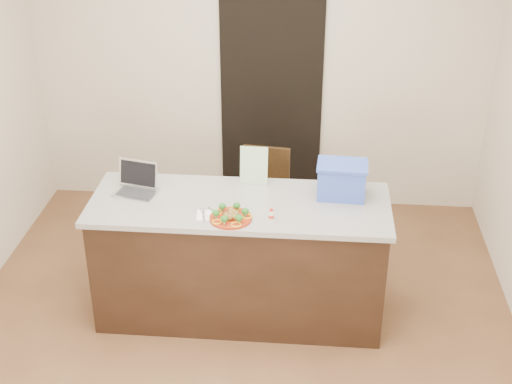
# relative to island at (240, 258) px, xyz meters

# --- Properties ---
(ground) EXTENTS (4.00, 4.00, 0.00)m
(ground) POSITION_rel_island_xyz_m (0.00, -0.25, -0.46)
(ground) COLOR brown
(ground) RESTS_ON ground
(room_shell) EXTENTS (4.00, 4.00, 4.00)m
(room_shell) POSITION_rel_island_xyz_m (0.00, -0.25, 1.16)
(room_shell) COLOR white
(room_shell) RESTS_ON ground
(doorway) EXTENTS (0.90, 0.02, 2.00)m
(doorway) POSITION_rel_island_xyz_m (0.10, 1.73, 0.54)
(doorway) COLOR black
(doorway) RESTS_ON ground
(island) EXTENTS (2.06, 0.76, 0.92)m
(island) POSITION_rel_island_xyz_m (0.00, 0.00, 0.00)
(island) COLOR black
(island) RESTS_ON ground
(plate) EXTENTS (0.28, 0.28, 0.02)m
(plate) POSITION_rel_island_xyz_m (-0.03, -0.24, 0.47)
(plate) COLOR #9B280E
(plate) RESTS_ON island
(meatballs) EXTENTS (0.11, 0.11, 0.04)m
(meatballs) POSITION_rel_island_xyz_m (-0.03, -0.24, 0.50)
(meatballs) COLOR olive
(meatballs) RESTS_ON plate
(broccoli) EXTENTS (0.24, 0.23, 0.04)m
(broccoli) POSITION_rel_island_xyz_m (-0.03, -0.24, 0.51)
(broccoli) COLOR #184F15
(broccoli) RESTS_ON plate
(pepper_rings) EXTENTS (0.27, 0.27, 0.01)m
(pepper_rings) POSITION_rel_island_xyz_m (-0.03, -0.24, 0.48)
(pepper_rings) COLOR gold
(pepper_rings) RESTS_ON plate
(napkin) EXTENTS (0.15, 0.15, 0.01)m
(napkin) POSITION_rel_island_xyz_m (-0.19, -0.20, 0.46)
(napkin) COLOR white
(napkin) RESTS_ON island
(fork) EXTENTS (0.04, 0.17, 0.00)m
(fork) POSITION_rel_island_xyz_m (-0.21, -0.19, 0.47)
(fork) COLOR silver
(fork) RESTS_ON napkin
(knife) EXTENTS (0.09, 0.19, 0.01)m
(knife) POSITION_rel_island_xyz_m (-0.16, -0.22, 0.47)
(knife) COLOR silver
(knife) RESTS_ON napkin
(yogurt_bottle) EXTENTS (0.04, 0.04, 0.08)m
(yogurt_bottle) POSITION_rel_island_xyz_m (0.23, -0.21, 0.49)
(yogurt_bottle) COLOR beige
(yogurt_bottle) RESTS_ON island
(laptop) EXTENTS (0.33, 0.29, 0.21)m
(laptop) POSITION_rel_island_xyz_m (-0.73, 0.10, 0.51)
(laptop) COLOR silver
(laptop) RESTS_ON island
(leaflet) EXTENTS (0.20, 0.05, 0.28)m
(leaflet) POSITION_rel_island_xyz_m (0.07, 0.29, 0.60)
(leaflet) COLOR white
(leaflet) RESTS_ON island
(blue_box) EXTENTS (0.36, 0.27, 0.25)m
(blue_box) POSITION_rel_island_xyz_m (0.69, 0.15, 0.58)
(blue_box) COLOR #3350B8
(blue_box) RESTS_ON island
(chair) EXTENTS (0.43, 0.43, 0.88)m
(chair) POSITION_rel_island_xyz_m (0.11, 0.92, 0.04)
(chair) COLOR #372210
(chair) RESTS_ON ground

